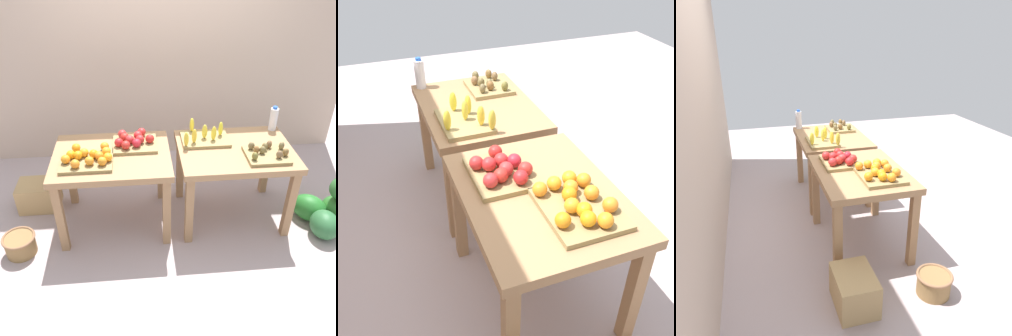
% 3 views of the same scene
% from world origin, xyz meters
% --- Properties ---
extents(ground_plane, '(8.00, 8.00, 0.00)m').
position_xyz_m(ground_plane, '(0.00, 0.00, 0.00)').
color(ground_plane, '#AD9B9C').
extents(display_table_left, '(1.04, 0.80, 0.77)m').
position_xyz_m(display_table_left, '(-0.56, 0.00, 0.66)').
color(display_table_left, '#A1774F').
rests_on(display_table_left, ground_plane).
extents(display_table_right, '(1.04, 0.80, 0.77)m').
position_xyz_m(display_table_right, '(0.56, 0.00, 0.66)').
color(display_table_right, '#A1774F').
rests_on(display_table_right, ground_plane).
extents(orange_bin, '(0.45, 0.38, 0.11)m').
position_xyz_m(orange_bin, '(-0.75, -0.11, 0.82)').
color(orange_bin, '#917C4D').
rests_on(orange_bin, display_table_left).
extents(apple_bin, '(0.40, 0.35, 0.11)m').
position_xyz_m(apple_bin, '(-0.36, 0.14, 0.82)').
color(apple_bin, '#917C4D').
rests_on(apple_bin, display_table_left).
extents(banana_crate, '(0.44, 0.33, 0.17)m').
position_xyz_m(banana_crate, '(0.30, 0.16, 0.81)').
color(banana_crate, '#917C4D').
rests_on(banana_crate, display_table_right).
extents(kiwi_bin, '(0.37, 0.32, 0.10)m').
position_xyz_m(kiwi_bin, '(0.79, -0.16, 0.81)').
color(kiwi_bin, '#917C4D').
rests_on(kiwi_bin, display_table_right).
extents(water_bottle, '(0.08, 0.08, 0.24)m').
position_xyz_m(water_bottle, '(1.01, 0.33, 0.89)').
color(water_bottle, silver).
rests_on(water_bottle, display_table_right).
extents(watermelon_pile, '(0.68, 0.62, 0.52)m').
position_xyz_m(watermelon_pile, '(1.48, -0.23, 0.19)').
color(watermelon_pile, '#2F712D').
rests_on(watermelon_pile, ground_plane).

